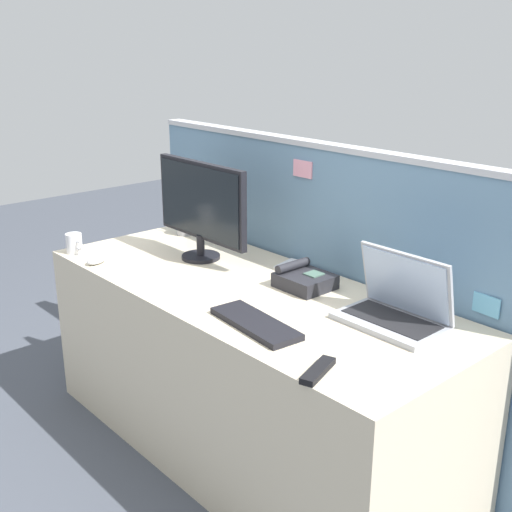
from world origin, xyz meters
TOP-DOWN VIEW (x-y plane):
  - ground_plane at (0.00, 0.00)m, footprint 10.00×10.00m
  - desk at (0.00, 0.00)m, footprint 1.90×0.76m
  - cubicle_divider at (0.00, 0.42)m, footprint 2.15×0.08m
  - desktop_monitor at (-0.41, 0.09)m, footprint 0.58×0.17m
  - laptop at (0.60, 0.17)m, footprint 0.37×0.23m
  - desk_phone at (0.15, 0.17)m, footprint 0.20×0.18m
  - keyboard_main at (0.30, -0.22)m, footprint 0.39×0.17m
  - computer_mouse_right_hand at (-0.66, -0.31)m, footprint 0.09×0.11m
  - pen_cup at (-0.76, 0.24)m, footprint 0.08×0.08m
  - cell_phone_white_slab at (-0.08, 0.31)m, footprint 0.09×0.15m
  - tv_remote at (0.68, -0.30)m, footprint 0.10×0.18m
  - coffee_mug at (-0.86, -0.31)m, footprint 0.11×0.07m

SIDE VIEW (x-z plane):
  - ground_plane at x=0.00m, z-range 0.00..0.00m
  - desk at x=0.00m, z-range 0.00..0.74m
  - cubicle_divider at x=0.00m, z-range 0.00..1.28m
  - cell_phone_white_slab at x=-0.08m, z-range 0.74..0.75m
  - tv_remote at x=0.68m, z-range 0.74..0.76m
  - keyboard_main at x=0.30m, z-range 0.74..0.77m
  - computer_mouse_right_hand at x=-0.66m, z-range 0.74..0.78m
  - desk_phone at x=0.15m, z-range 0.73..0.82m
  - coffee_mug at x=-0.86m, z-range 0.74..0.84m
  - pen_cup at x=-0.76m, z-range 0.70..0.88m
  - laptop at x=0.60m, z-range 0.68..0.94m
  - desktop_monitor at x=-0.41m, z-range 0.77..1.21m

